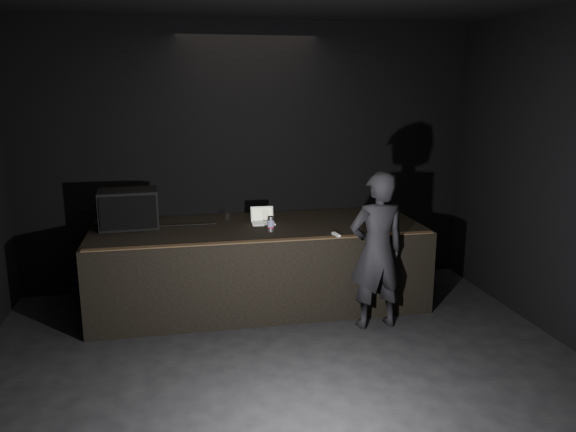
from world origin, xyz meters
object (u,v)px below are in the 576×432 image
Objects in this scene: stage_monitor at (129,209)px; person at (377,251)px; stage_riser at (258,265)px; beer_can at (271,224)px; laptop at (263,219)px.

person is (2.73, -1.18, -0.34)m from stage_monitor.
person is (1.20, -0.95, 0.39)m from stage_riser.
stage_monitor is at bearing 162.09° from beer_can.
stage_riser is at bearing 110.17° from beer_can.
laptop is at bearing 93.58° from beer_can.
laptop is (0.08, 0.13, 0.55)m from stage_riser.
stage_monitor reaches higher than beer_can.
laptop is at bearing 57.63° from stage_riser.
beer_can reaches higher than stage_riser.
stage_riser is 21.92× the size of beer_can.
person reaches higher than stage_riser.
stage_monitor is 2.99m from person.
stage_monitor is at bearing 177.76° from laptop.
stage_monitor is (-1.53, 0.23, 0.73)m from stage_riser.
laptop is at bearing -47.62° from person.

